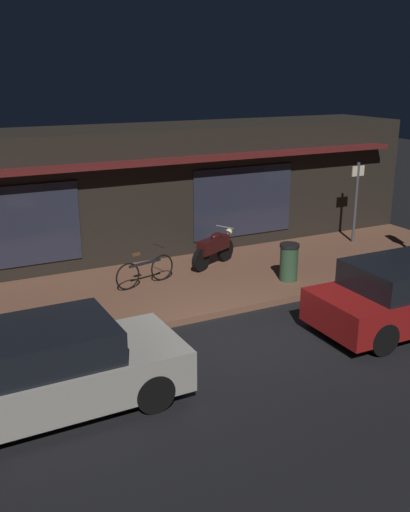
{
  "coord_description": "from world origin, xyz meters",
  "views": [
    {
      "loc": [
        -5.25,
        -9.13,
        5.06
      ],
      "look_at": [
        0.64,
        2.4,
        0.95
      ],
      "focal_mm": 40.81,
      "sensor_mm": 36.0,
      "label": 1
    }
  ],
  "objects_px": {
    "trash_bin": "(289,262)",
    "sign_post": "(356,198)",
    "parked_car_far": "(406,294)",
    "parked_car_near": "(50,369)",
    "bicycle_parked": "(145,271)",
    "motorcycle": "(214,247)"
  },
  "relations": [
    {
      "from": "trash_bin",
      "to": "sign_post",
      "type": "bearing_deg",
      "value": 27.46
    },
    {
      "from": "parked_car_far",
      "to": "parked_car_near",
      "type": "bearing_deg",
      "value": 178.68
    },
    {
      "from": "bicycle_parked",
      "to": "sign_post",
      "type": "bearing_deg",
      "value": 5.26
    },
    {
      "from": "bicycle_parked",
      "to": "sign_post",
      "type": "relative_size",
      "value": 0.68
    },
    {
      "from": "trash_bin",
      "to": "parked_car_near",
      "type": "xyz_separation_m",
      "value": [
        -6.48,
        -2.91,
        0.08
      ]
    },
    {
      "from": "parked_car_near",
      "to": "parked_car_far",
      "type": "bearing_deg",
      "value": -1.32
    },
    {
      "from": "motorcycle",
      "to": "sign_post",
      "type": "xyz_separation_m",
      "value": [
        4.79,
        0.08,
        0.86
      ]
    },
    {
      "from": "motorcycle",
      "to": "sign_post",
      "type": "relative_size",
      "value": 0.66
    },
    {
      "from": "parked_car_near",
      "to": "parked_car_far",
      "type": "relative_size",
      "value": 1.0
    },
    {
      "from": "sign_post",
      "to": "bicycle_parked",
      "type": "bearing_deg",
      "value": -174.74
    },
    {
      "from": "trash_bin",
      "to": "parked_car_far",
      "type": "xyz_separation_m",
      "value": [
        0.76,
        -3.07,
        0.08
      ]
    },
    {
      "from": "bicycle_parked",
      "to": "parked_car_far",
      "type": "xyz_separation_m",
      "value": [
        4.03,
        -4.35,
        0.2
      ]
    },
    {
      "from": "sign_post",
      "to": "parked_car_far",
      "type": "bearing_deg",
      "value": -120.46
    },
    {
      "from": "sign_post",
      "to": "parked_car_far",
      "type": "distance_m",
      "value": 5.85
    },
    {
      "from": "bicycle_parked",
      "to": "parked_car_near",
      "type": "bearing_deg",
      "value": -127.46
    },
    {
      "from": "motorcycle",
      "to": "trash_bin",
      "type": "relative_size",
      "value": 1.7
    },
    {
      "from": "parked_car_far",
      "to": "bicycle_parked",
      "type": "bearing_deg",
      "value": 132.76
    },
    {
      "from": "parked_car_far",
      "to": "sign_post",
      "type": "bearing_deg",
      "value": 59.54
    },
    {
      "from": "motorcycle",
      "to": "parked_car_near",
      "type": "distance_m",
      "value": 7.17
    },
    {
      "from": "motorcycle",
      "to": "parked_car_far",
      "type": "height_order",
      "value": "parked_car_far"
    },
    {
      "from": "sign_post",
      "to": "parked_car_near",
      "type": "relative_size",
      "value": 0.58
    },
    {
      "from": "trash_bin",
      "to": "parked_car_near",
      "type": "bearing_deg",
      "value": -155.82
    }
  ]
}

